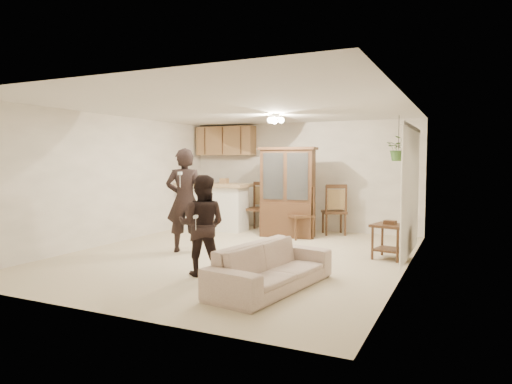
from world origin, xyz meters
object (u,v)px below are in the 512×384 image
at_px(chair_hutch_left, 300,224).
at_px(sofa, 272,260).
at_px(side_table, 390,241).
at_px(chair_bar, 257,217).
at_px(chair_hutch_right, 334,220).
at_px(adult, 185,201).
at_px(china_hutch, 288,193).
at_px(child, 202,228).

bearing_deg(chair_hutch_left, sofa, -33.26).
bearing_deg(side_table, chair_bar, 150.25).
distance_m(side_table, chair_hutch_right, 2.56).
bearing_deg(chair_hutch_left, adult, -79.69).
xyz_separation_m(china_hutch, chair_hutch_left, (0.31, -0.09, -0.63)).
xyz_separation_m(chair_bar, chair_hutch_right, (1.76, 0.20, -0.00)).
xyz_separation_m(child, chair_hutch_right, (0.74, 4.27, -0.36)).
relative_size(side_table, chair_hutch_right, 0.58).
height_order(sofa, chair_hutch_right, chair_hutch_right).
bearing_deg(adult, china_hutch, -139.18).
bearing_deg(adult, chair_hutch_left, -146.24).
distance_m(child, chair_hutch_right, 4.35).
relative_size(side_table, chair_bar, 0.57).
xyz_separation_m(sofa, china_hutch, (-1.24, 3.77, 0.57)).
height_order(sofa, chair_bar, chair_bar).
height_order(child, chair_hutch_left, child).
relative_size(child, china_hutch, 0.71).
relative_size(child, chair_hutch_right, 1.22).
bearing_deg(sofa, chair_hutch_right, 14.90).
bearing_deg(sofa, child, 88.39).
distance_m(sofa, side_table, 2.66).
bearing_deg(chair_hutch_right, sofa, 68.13).
height_order(child, china_hutch, china_hutch).
bearing_deg(child, chair_bar, -93.23).
xyz_separation_m(side_table, chair_hutch_left, (-2.01, 1.25, 0.00)).
relative_size(chair_bar, chair_hutch_left, 1.04).
xyz_separation_m(adult, china_hutch, (1.07, 2.27, 0.04)).
bearing_deg(side_table, child, -135.58).
distance_m(child, side_table, 3.16).
bearing_deg(chair_bar, sofa, -56.49).
distance_m(child, china_hutch, 3.55).
relative_size(sofa, chair_hutch_right, 1.69).
bearing_deg(chair_hutch_right, china_hutch, 14.77).
bearing_deg(side_table, chair_hutch_right, 126.08).
height_order(chair_hutch_left, chair_hutch_right, chair_hutch_right).
height_order(child, chair_bar, child).
xyz_separation_m(adult, chair_hutch_left, (1.38, 2.18, -0.60)).
distance_m(chair_bar, chair_hutch_right, 1.77).
xyz_separation_m(child, side_table, (2.24, 2.20, -0.38)).
height_order(adult, chair_hutch_right, adult).
relative_size(adult, chair_bar, 1.61).
bearing_deg(adult, child, 107.96).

